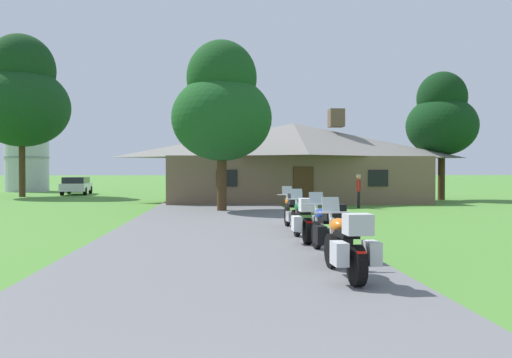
# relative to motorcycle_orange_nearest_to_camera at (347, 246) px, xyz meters

# --- Properties ---
(ground_plane) EXTENTS (500.00, 500.00, 0.00)m
(ground_plane) POSITION_rel_motorcycle_orange_nearest_to_camera_xyz_m (-2.10, 13.73, -0.61)
(ground_plane) COLOR #4C8433
(asphalt_driveway) EXTENTS (6.40, 80.00, 0.06)m
(asphalt_driveway) POSITION_rel_motorcycle_orange_nearest_to_camera_xyz_m (-2.10, 11.73, -0.58)
(asphalt_driveway) COLOR slate
(asphalt_driveway) RESTS_ON ground
(motorcycle_orange_nearest_to_camera) EXTENTS (0.76, 2.08, 1.30)m
(motorcycle_orange_nearest_to_camera) POSITION_rel_motorcycle_orange_nearest_to_camera_xyz_m (0.00, 0.00, 0.00)
(motorcycle_orange_nearest_to_camera) COLOR black
(motorcycle_orange_nearest_to_camera) RESTS_ON asphalt_driveway
(motorcycle_blue_second_in_row) EXTENTS (0.75, 2.08, 1.30)m
(motorcycle_blue_second_in_row) POSITION_rel_motorcycle_orange_nearest_to_camera_xyz_m (0.17, 2.25, 0.00)
(motorcycle_blue_second_in_row) COLOR black
(motorcycle_blue_second_in_row) RESTS_ON asphalt_driveway
(motorcycle_green_third_in_row) EXTENTS (0.73, 2.08, 1.30)m
(motorcycle_green_third_in_row) POSITION_rel_motorcycle_orange_nearest_to_camera_xyz_m (0.04, 4.44, 0.00)
(motorcycle_green_third_in_row) COLOR black
(motorcycle_green_third_in_row) RESTS_ON asphalt_driveway
(motorcycle_orange_farthest_in_row) EXTENTS (0.66, 2.08, 1.30)m
(motorcycle_orange_farthest_in_row) POSITION_rel_motorcycle_orange_nearest_to_camera_xyz_m (0.14, 7.12, 0.01)
(motorcycle_orange_farthest_in_row) COLOR black
(motorcycle_orange_farthest_in_row) RESTS_ON asphalt_driveway
(stone_lodge) EXTENTS (15.65, 7.62, 5.69)m
(stone_lodge) POSITION_rel_motorcycle_orange_nearest_to_camera_xyz_m (2.46, 22.20, 1.86)
(stone_lodge) COLOR brown
(stone_lodge) RESTS_ON ground
(bystander_red_shirt_near_lodge) EXTENTS (0.31, 0.53, 1.69)m
(bystander_red_shirt_near_lodge) POSITION_rel_motorcycle_orange_nearest_to_camera_xyz_m (4.88, 16.40, 0.34)
(bystander_red_shirt_near_lodge) COLOR black
(bystander_red_shirt_near_lodge) RESTS_ON ground
(tree_left_far) EXTENTS (6.78, 6.78, 11.78)m
(tree_left_far) POSITION_rel_motorcycle_orange_nearest_to_camera_xyz_m (-16.38, 29.15, 6.73)
(tree_left_far) COLOR #422D19
(tree_left_far) RESTS_ON ground
(tree_by_lodge_front) EXTENTS (4.57, 4.57, 7.80)m
(tree_by_lodge_front) POSITION_rel_motorcycle_orange_nearest_to_camera_xyz_m (-1.97, 14.69, 4.19)
(tree_by_lodge_front) COLOR #422D19
(tree_by_lodge_front) RESTS_ON ground
(tree_right_of_lodge) EXTENTS (4.49, 4.49, 8.26)m
(tree_right_of_lodge) POSITION_rel_motorcycle_orange_nearest_to_camera_xyz_m (12.21, 23.00, 4.69)
(tree_right_of_lodge) COLOR #422D19
(tree_right_of_lodge) RESTS_ON ground
(metal_silo_distant) EXTENTS (3.95, 3.95, 7.26)m
(metal_silo_distant) POSITION_rel_motorcycle_orange_nearest_to_camera_xyz_m (-19.97, 39.61, 3.03)
(metal_silo_distant) COLOR #B2B7BC
(metal_silo_distant) RESTS_ON ground
(parked_white_suv_far_left) EXTENTS (2.33, 4.77, 1.40)m
(parked_white_suv_far_left) POSITION_rel_motorcycle_orange_nearest_to_camera_xyz_m (-13.48, 32.54, 0.17)
(parked_white_suv_far_left) COLOR silver
(parked_white_suv_far_left) RESTS_ON ground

